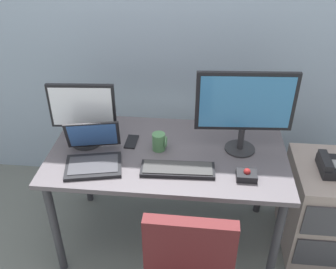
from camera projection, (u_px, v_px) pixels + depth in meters
ground_plane at (168, 236)px, 2.67m from camera, size 8.00×8.00×0.00m
back_wall at (179, 6)px, 2.51m from camera, size 6.00×0.10×2.80m
desk at (168, 162)px, 2.31m from camera, size 1.41×0.76×0.74m
file_cabinet at (321, 208)px, 2.45m from camera, size 0.42×0.53×0.64m
desk_phone at (333, 166)px, 2.25m from camera, size 0.17×0.20×0.09m
monitor_main at (245, 106)px, 2.12m from camera, size 0.56×0.18×0.50m
monitor_side at (83, 111)px, 2.22m from camera, size 0.39×0.18×0.40m
keyboard at (178, 169)px, 2.10m from camera, size 0.41×0.15×0.03m
laptop at (93, 154)px, 2.15m from camera, size 0.37×0.36×0.23m
trackball_mouse at (247, 175)px, 2.04m from camera, size 0.11×0.09×0.07m
coffee_mug at (159, 142)px, 2.25m from camera, size 0.09×0.08×0.11m
cell_phone at (132, 142)px, 2.34m from camera, size 0.07×0.14×0.01m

